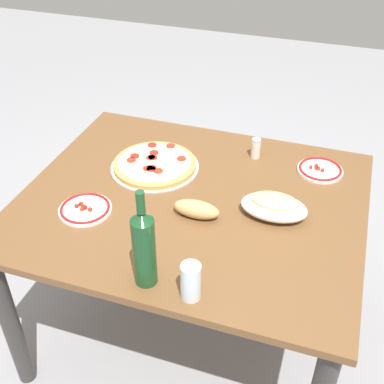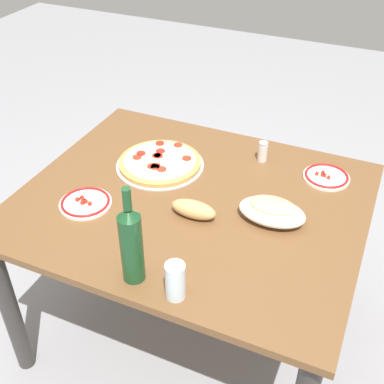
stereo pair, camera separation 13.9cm
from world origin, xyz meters
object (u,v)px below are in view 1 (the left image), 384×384
at_px(side_plate_near, 320,170).
at_px(dining_table, 192,221).
at_px(baked_pasta_dish, 274,206).
at_px(wine_bottle, 143,247).
at_px(water_glass, 191,282).
at_px(pepperoni_pizza, 155,165).
at_px(bread_loaf, 196,209).
at_px(spice_shaker, 256,148).
at_px(side_plate_far, 85,209).

bearing_deg(side_plate_near, dining_table, -142.19).
bearing_deg(baked_pasta_dish, side_plate_near, 69.46).
height_order(wine_bottle, water_glass, wine_bottle).
height_order(pepperoni_pizza, baked_pasta_dish, baked_pasta_dish).
height_order(water_glass, bread_loaf, water_glass).
height_order(pepperoni_pizza, water_glass, water_glass).
xyz_separation_m(dining_table, spice_shaker, (0.16, 0.36, 0.15)).
xyz_separation_m(dining_table, side_plate_near, (0.43, 0.34, 0.12)).
distance_m(side_plate_near, spice_shaker, 0.28).
bearing_deg(wine_bottle, bread_loaf, 81.50).
xyz_separation_m(pepperoni_pizza, baked_pasta_dish, (0.52, -0.15, 0.03)).
height_order(baked_pasta_dish, side_plate_near, baked_pasta_dish).
xyz_separation_m(side_plate_near, bread_loaf, (-0.39, -0.43, 0.02)).
height_order(wine_bottle, side_plate_near, wine_bottle).
distance_m(baked_pasta_dish, wine_bottle, 0.55).
distance_m(pepperoni_pizza, side_plate_near, 0.67).
relative_size(baked_pasta_dish, side_plate_near, 1.31).
distance_m(water_glass, bread_loaf, 0.38).
bearing_deg(wine_bottle, side_plate_near, 60.63).
relative_size(baked_pasta_dish, spice_shaker, 2.76).
bearing_deg(spice_shaker, baked_pasta_dish, -67.79).
bearing_deg(wine_bottle, side_plate_far, 144.18).
bearing_deg(bread_loaf, spice_shaker, 76.11).
xyz_separation_m(baked_pasta_dish, side_plate_far, (-0.65, -0.19, -0.03)).
bearing_deg(baked_pasta_dish, wine_bottle, -125.26).
bearing_deg(side_plate_near, pepperoni_pizza, -163.88).
xyz_separation_m(dining_table, bread_loaf, (0.05, -0.10, 0.14)).
xyz_separation_m(dining_table, baked_pasta_dish, (0.31, -0.00, 0.15)).
xyz_separation_m(water_glass, side_plate_near, (0.28, 0.79, -0.05)).
bearing_deg(pepperoni_pizza, side_plate_far, -111.19).
distance_m(dining_table, side_plate_far, 0.41).
bearing_deg(pepperoni_pizza, baked_pasta_dish, -16.20).
height_order(side_plate_near, spice_shaker, spice_shaker).
xyz_separation_m(wine_bottle, water_glass, (0.15, -0.02, -0.08)).
relative_size(side_plate_far, spice_shaker, 2.23).
height_order(water_glass, side_plate_far, water_glass).
bearing_deg(water_glass, side_plate_near, 70.28).
relative_size(side_plate_near, bread_loaf, 1.09).
relative_size(pepperoni_pizza, spice_shaker, 4.17).
bearing_deg(bread_loaf, side_plate_far, -165.91).
bearing_deg(water_glass, side_plate_far, 151.95).
xyz_separation_m(pepperoni_pizza, water_glass, (0.36, -0.61, 0.05)).
relative_size(dining_table, water_glass, 10.15).
bearing_deg(bread_loaf, baked_pasta_dish, 20.10).
relative_size(pepperoni_pizza, side_plate_near, 1.98).
distance_m(wine_bottle, bread_loaf, 0.37).
bearing_deg(bread_loaf, pepperoni_pizza, 136.56).
distance_m(baked_pasta_dish, bread_loaf, 0.28).
xyz_separation_m(side_plate_near, side_plate_far, (-0.78, -0.53, -0.00)).
bearing_deg(wine_bottle, spice_shaker, 78.41).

